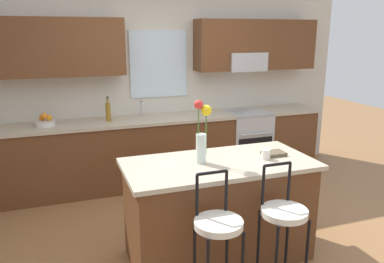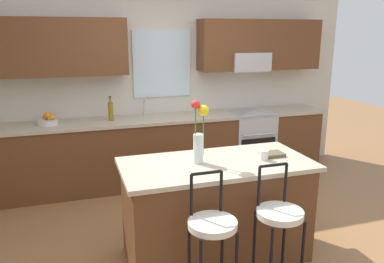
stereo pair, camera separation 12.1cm
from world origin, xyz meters
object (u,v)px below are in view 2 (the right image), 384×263
(oven_range, at_px, (249,142))
(kitchen_island, at_px, (216,210))
(bottle_olive_oil, at_px, (111,111))
(bar_stool_middle, at_px, (279,219))
(fruit_bowl_oranges, at_px, (48,121))
(flower_vase, at_px, (199,134))
(bar_stool_near, at_px, (212,230))
(mug_ceramic, at_px, (264,155))
(cookbook, at_px, (272,154))

(oven_range, xyz_separation_m, kitchen_island, (-1.26, -1.92, 0.00))
(oven_range, height_order, bottle_olive_oil, bottle_olive_oil)
(bar_stool_middle, xyz_separation_m, fruit_bowl_oranges, (-1.74, 2.57, 0.33))
(fruit_bowl_oranges, bearing_deg, flower_vase, -55.61)
(bottle_olive_oil, bearing_deg, bar_stool_middle, -69.10)
(bar_stool_near, distance_m, bottle_olive_oil, 2.63)
(bar_stool_middle, distance_m, fruit_bowl_oranges, 3.12)
(mug_ceramic, distance_m, fruit_bowl_oranges, 2.76)
(oven_range, bearing_deg, bar_stool_middle, -111.24)
(flower_vase, bearing_deg, oven_range, 53.12)
(bar_stool_middle, bearing_deg, oven_range, 68.76)
(oven_range, xyz_separation_m, bar_stool_middle, (-0.99, -2.54, 0.18))
(kitchen_island, bearing_deg, oven_range, 56.64)
(oven_range, distance_m, bottle_olive_oil, 2.05)
(bar_stool_middle, bearing_deg, kitchen_island, 113.82)
(flower_vase, bearing_deg, bottle_olive_oil, 106.02)
(bar_stool_near, bearing_deg, cookbook, 37.27)
(mug_ceramic, height_order, cookbook, mug_ceramic)
(bar_stool_middle, bearing_deg, fruit_bowl_oranges, 124.15)
(kitchen_island, height_order, fruit_bowl_oranges, fruit_bowl_oranges)
(kitchen_island, distance_m, bottle_olive_oil, 2.15)
(bar_stool_near, bearing_deg, fruit_bowl_oranges, 114.90)
(flower_vase, distance_m, bottle_olive_oil, 2.00)
(kitchen_island, relative_size, bottle_olive_oil, 5.32)
(cookbook, bearing_deg, fruit_bowl_oranges, 136.16)
(cookbook, bearing_deg, bar_stool_middle, -113.75)
(kitchen_island, relative_size, bar_stool_near, 1.61)
(flower_vase, distance_m, cookbook, 0.75)
(kitchen_island, xyz_separation_m, flower_vase, (-0.15, 0.03, 0.72))
(cookbook, bearing_deg, flower_vase, 178.23)
(cookbook, relative_size, fruit_bowl_oranges, 0.83)
(mug_ceramic, xyz_separation_m, fruit_bowl_oranges, (-1.89, 2.02, 0.00))
(fruit_bowl_oranges, height_order, bottle_olive_oil, bottle_olive_oil)
(flower_vase, xyz_separation_m, bottle_olive_oil, (-0.55, 1.91, -0.14))
(oven_range, height_order, cookbook, cookbook)
(oven_range, relative_size, flower_vase, 1.65)
(fruit_bowl_oranges, distance_m, bottle_olive_oil, 0.77)
(kitchen_island, bearing_deg, bar_stool_middle, -66.18)
(flower_vase, bearing_deg, mug_ceramic, -9.74)
(bar_stool_middle, distance_m, mug_ceramic, 0.66)
(fruit_bowl_oranges, relative_size, bottle_olive_oil, 0.76)
(fruit_bowl_oranges, bearing_deg, cookbook, -43.84)
(bar_stool_middle, bearing_deg, bar_stool_near, 180.00)
(bar_stool_near, relative_size, bar_stool_middle, 1.00)
(kitchen_island, distance_m, mug_ceramic, 0.66)
(kitchen_island, height_order, mug_ceramic, mug_ceramic)
(bar_stool_near, height_order, flower_vase, flower_vase)
(flower_vase, height_order, bottle_olive_oil, flower_vase)
(bar_stool_middle, xyz_separation_m, mug_ceramic, (0.15, 0.55, 0.33))
(bottle_olive_oil, bearing_deg, flower_vase, -73.98)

